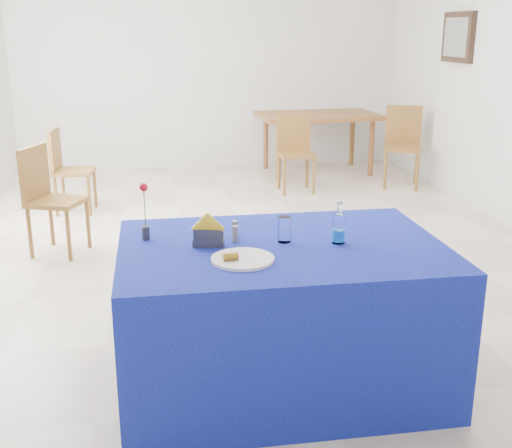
{
  "coord_description": "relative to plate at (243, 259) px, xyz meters",
  "views": [
    {
      "loc": [
        -0.78,
        -5.03,
        1.78
      ],
      "look_at": [
        -0.33,
        -2.24,
        0.92
      ],
      "focal_mm": 45.0,
      "sensor_mm": 36.0,
      "label": 1
    }
  ],
  "objects": [
    {
      "name": "floor",
      "position": [
        0.4,
        2.29,
        -0.77
      ],
      "size": [
        7.0,
        7.0,
        0.0
      ],
      "primitive_type": "plane",
      "color": "beige",
      "rests_on": "ground"
    },
    {
      "name": "room_shell",
      "position": [
        0.4,
        2.29,
        0.98
      ],
      "size": [
        7.0,
        7.0,
        7.0
      ],
      "color": "silver",
      "rests_on": "ground"
    },
    {
      "name": "picture_frame",
      "position": [
        2.87,
        3.89,
        0.93
      ],
      "size": [
        0.06,
        0.64,
        0.52
      ],
      "primitive_type": "cube",
      "color": "black",
      "rests_on": "room_shell"
    },
    {
      "name": "picture_art",
      "position": [
        2.84,
        3.89,
        0.93
      ],
      "size": [
        0.02,
        0.52,
        0.4
      ],
      "primitive_type": "cube",
      "color": "#998C66",
      "rests_on": "room_shell"
    },
    {
      "name": "plate",
      "position": [
        0.0,
        0.0,
        0.0
      ],
      "size": [
        0.29,
        0.29,
        0.01
      ],
      "primitive_type": "cylinder",
      "color": "white",
      "rests_on": "blue_table"
    },
    {
      "name": "drinking_glass",
      "position": [
        0.24,
        0.24,
        0.06
      ],
      "size": [
        0.07,
        0.07,
        0.13
      ],
      "primitive_type": "cylinder",
      "color": "white",
      "rests_on": "blue_table"
    },
    {
      "name": "salt_shaker",
      "position": [
        0.0,
        0.27,
        0.04
      ],
      "size": [
        0.03,
        0.03,
        0.08
      ],
      "primitive_type": "cylinder",
      "color": "slate",
      "rests_on": "blue_table"
    },
    {
      "name": "pepper_shaker",
      "position": [
        0.01,
        0.36,
        0.04
      ],
      "size": [
        0.03,
        0.03,
        0.08
      ],
      "primitive_type": "cylinder",
      "color": "slate",
      "rests_on": "blue_table"
    },
    {
      "name": "blue_table",
      "position": [
        0.22,
        0.2,
        -0.39
      ],
      "size": [
        1.6,
        1.1,
        0.76
      ],
      "color": "#0E0F84",
      "rests_on": "floor"
    },
    {
      "name": "water_bottle",
      "position": [
        0.51,
        0.18,
        0.06
      ],
      "size": [
        0.07,
        0.07,
        0.21
      ],
      "color": "white",
      "rests_on": "blue_table"
    },
    {
      "name": "napkin_holder",
      "position": [
        -0.14,
        0.23,
        0.04
      ],
      "size": [
        0.16,
        0.09,
        0.17
      ],
      "color": "#39393E",
      "rests_on": "blue_table"
    },
    {
      "name": "rose_vase",
      "position": [
        -0.44,
        0.39,
        0.13
      ],
      "size": [
        0.04,
        0.04,
        0.29
      ],
      "color": "#29292F",
      "rests_on": "blue_table"
    },
    {
      "name": "oak_table",
      "position": [
        1.71,
        5.21,
        -0.09
      ],
      "size": [
        1.53,
        1.02,
        0.76
      ],
      "color": "brown",
      "rests_on": "floor"
    },
    {
      "name": "chair_bg_left",
      "position": [
        1.21,
        4.3,
        -0.27
      ],
      "size": [
        0.39,
        0.39,
        0.87
      ],
      "rotation": [
        0.0,
        0.0,
        -0.01
      ],
      "color": "brown",
      "rests_on": "floor"
    },
    {
      "name": "chair_bg_right",
      "position": [
        2.51,
        4.34,
        -0.23
      ],
      "size": [
        0.54,
        0.54,
        0.93
      ],
      "rotation": [
        0.0,
        0.0,
        -0.37
      ],
      "color": "brown",
      "rests_on": "floor"
    },
    {
      "name": "chair_win_a",
      "position": [
        -1.25,
        2.52,
        -0.26
      ],
      "size": [
        0.51,
        0.51,
        0.89
      ],
      "rotation": [
        0.0,
        0.0,
        1.2
      ],
      "color": "brown",
      "rests_on": "floor"
    },
    {
      "name": "chair_win_b",
      "position": [
        -1.25,
        3.76,
        -0.28
      ],
      "size": [
        0.41,
        0.41,
        0.84
      ],
      "rotation": [
        0.0,
        0.0,
        1.47
      ],
      "color": "brown",
      "rests_on": "floor"
    },
    {
      "name": "banana_pieces",
      "position": [
        -0.06,
        -0.02,
        0.02
      ],
      "size": [
        0.07,
        0.04,
        0.03
      ],
      "color": "gold",
      "rests_on": "plate"
    }
  ]
}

